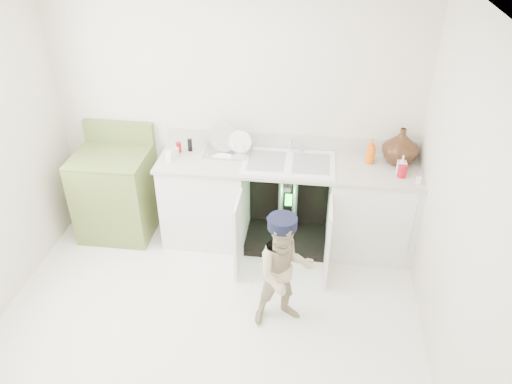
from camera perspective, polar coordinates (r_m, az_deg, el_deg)
ground at (r=4.29m, az=-5.50°, el=-14.72°), size 3.50×3.50×0.00m
room_shell at (r=3.48m, az=-6.55°, el=-0.55°), size 6.00×5.50×1.26m
counter_run at (r=4.84m, az=4.01°, el=-1.01°), size 2.44×1.02×1.24m
avocado_stove at (r=5.20m, az=-15.66°, el=0.00°), size 0.71×0.65×1.10m
repair_worker at (r=3.96m, az=3.29°, el=-9.06°), size 0.59×0.99×1.02m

